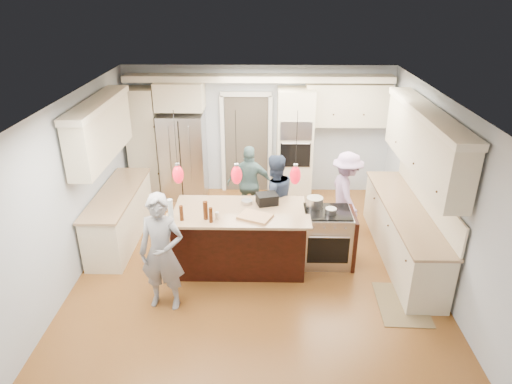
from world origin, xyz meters
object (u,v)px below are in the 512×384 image
at_px(person_far_left, 274,198).
at_px(island_range, 328,237).
at_px(kitchen_island, 240,237).
at_px(person_bar_end, 162,253).
at_px(refrigerator, 183,156).

bearing_deg(person_far_left, island_range, 118.49).
xyz_separation_m(kitchen_island, person_far_left, (0.55, 0.78, 0.31)).
height_order(kitchen_island, person_bar_end, person_bar_end).
relative_size(kitchen_island, person_bar_end, 1.22).
distance_m(island_range, person_bar_end, 2.71).
relative_size(kitchen_island, person_far_left, 1.31).
bearing_deg(refrigerator, person_bar_end, -85.32).
bearing_deg(refrigerator, person_far_left, -44.07).
bearing_deg(person_bar_end, refrigerator, 101.83).
distance_m(island_range, person_far_left, 1.16).
relative_size(refrigerator, person_far_left, 1.13).
bearing_deg(person_bar_end, person_far_left, 57.32).
height_order(refrigerator, kitchen_island, refrigerator).
distance_m(refrigerator, person_far_left, 2.58).
bearing_deg(island_range, kitchen_island, -176.95).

